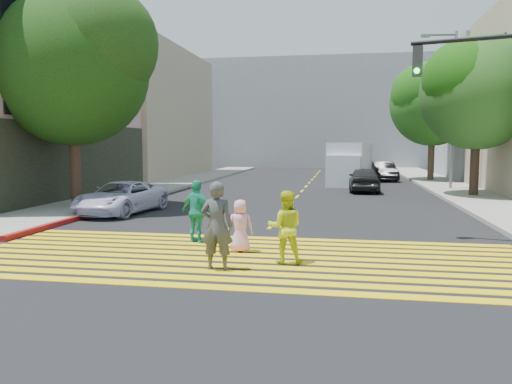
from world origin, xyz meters
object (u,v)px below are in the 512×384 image
(dark_car_parked, at_px, (383,171))
(tree_left, at_px, (74,60))
(dark_car_near, at_px, (364,179))
(pedestrian_man, at_px, (217,226))
(tree_right_far, at_px, (434,99))
(pedestrian_woman, at_px, (285,227))
(tree_right_near, at_px, (479,87))
(pedestrian_child, at_px, (240,226))
(white_sedan, at_px, (121,197))
(white_van, at_px, (349,165))
(silver_car, at_px, (359,170))
(pedestrian_extra, at_px, (197,212))

(dark_car_parked, bearing_deg, tree_left, -134.25)
(dark_car_near, bearing_deg, pedestrian_man, 78.22)
(tree_right_far, relative_size, pedestrian_woman, 5.17)
(tree_right_near, relative_size, dark_car_near, 1.96)
(pedestrian_child, relative_size, dark_car_parked, 0.32)
(tree_left, distance_m, pedestrian_child, 12.01)
(white_sedan, relative_size, white_van, 0.73)
(white_van, bearing_deg, tree_right_far, 40.86)
(tree_right_near, relative_size, pedestrian_child, 6.08)
(silver_car, bearing_deg, dark_car_parked, 137.04)
(dark_car_near, relative_size, silver_car, 0.83)
(pedestrian_man, relative_size, white_van, 0.31)
(silver_car, bearing_deg, white_sedan, 61.96)
(pedestrian_extra, xyz_separation_m, white_van, (4.26, 20.13, 0.44))
(pedestrian_woman, bearing_deg, dark_car_parked, -106.68)
(white_van, bearing_deg, tree_right_near, -39.82)
(tree_left, xyz_separation_m, white_sedan, (2.32, -0.95, -5.40))
(white_van, bearing_deg, pedestrian_woman, -85.06)
(tree_right_near, distance_m, pedestrian_extra, 17.34)
(tree_right_far, xyz_separation_m, pedestrian_child, (-8.57, -24.57, -5.09))
(tree_right_far, height_order, white_van, tree_right_far)
(pedestrian_woman, distance_m, silver_car, 27.36)
(pedestrian_man, height_order, pedestrian_child, pedestrian_man)
(pedestrian_woman, relative_size, pedestrian_child, 1.25)
(pedestrian_woman, height_order, silver_car, pedestrian_woman)
(pedestrian_child, height_order, dark_car_parked, dark_car_parked)
(white_sedan, xyz_separation_m, dark_car_near, (9.57, 10.44, 0.08))
(pedestrian_extra, distance_m, white_van, 20.58)
(tree_left, xyz_separation_m, dark_car_near, (11.90, 9.49, -5.32))
(dark_car_parked, xyz_separation_m, white_van, (-2.44, -3.87, 0.61))
(pedestrian_child, relative_size, pedestrian_extra, 0.77)
(white_sedan, bearing_deg, pedestrian_woman, -36.76)
(pedestrian_man, distance_m, pedestrian_woman, 1.62)
(pedestrian_woman, height_order, white_van, white_van)
(pedestrian_woman, bearing_deg, pedestrian_child, -45.20)
(pedestrian_woman, height_order, dark_car_near, pedestrian_woman)
(pedestrian_child, relative_size, silver_car, 0.27)
(dark_car_near, height_order, dark_car_parked, dark_car_near)
(tree_right_far, height_order, white_sedan, tree_right_far)
(dark_car_parked, bearing_deg, pedestrian_man, -108.82)
(pedestrian_woman, xyz_separation_m, dark_car_parked, (4.07, 25.88, -0.14))
(pedestrian_child, xyz_separation_m, dark_car_near, (3.65, 16.37, 0.04))
(tree_left, relative_size, dark_car_parked, 2.14)
(pedestrian_man, height_order, dark_car_parked, pedestrian_man)
(white_sedan, bearing_deg, white_van, 66.91)
(pedestrian_woman, relative_size, dark_car_parked, 0.40)
(tree_left, bearing_deg, pedestrian_woman, -39.55)
(white_van, bearing_deg, silver_car, 90.47)
(pedestrian_extra, bearing_deg, tree_right_far, -90.04)
(pedestrian_woman, relative_size, pedestrian_extra, 0.96)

